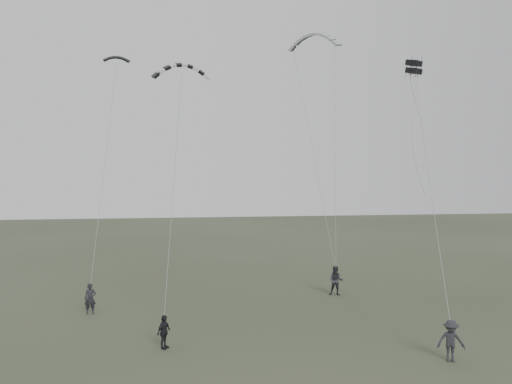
{
  "coord_description": "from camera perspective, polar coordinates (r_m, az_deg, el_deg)",
  "views": [
    {
      "loc": [
        -3.23,
        -23.05,
        7.94
      ],
      "look_at": [
        1.1,
        5.26,
        6.94
      ],
      "focal_mm": 35.0,
      "sensor_mm": 36.0,
      "label": 1
    }
  ],
  "objects": [
    {
      "name": "ground",
      "position": [
        24.59,
        -0.71,
        -16.84
      ],
      "size": [
        140.0,
        140.0,
        0.0
      ],
      "primitive_type": "plane",
      "color": "#333A27",
      "rests_on": "ground"
    },
    {
      "name": "flyer_left",
      "position": [
        30.53,
        -18.42,
        -11.49
      ],
      "size": [
        0.66,
        0.46,
        1.74
      ],
      "primitive_type": "imported",
      "rotation": [
        0.0,
        0.0,
        0.07
      ],
      "color": "black",
      "rests_on": "ground"
    },
    {
      "name": "flyer_right",
      "position": [
        33.69,
        9.14,
        -9.98
      ],
      "size": [
        1.14,
        1.03,
        1.93
      ],
      "primitive_type": "imported",
      "rotation": [
        0.0,
        0.0,
        -0.38
      ],
      "color": "#29282E",
      "rests_on": "ground"
    },
    {
      "name": "flyer_center",
      "position": [
        23.96,
        -10.49,
        -15.45
      ],
      "size": [
        0.81,
        0.96,
        1.54
      ],
      "primitive_type": "imported",
      "rotation": [
        0.0,
        0.0,
        0.98
      ],
      "color": "black",
      "rests_on": "ground"
    },
    {
      "name": "flyer_far",
      "position": [
        23.57,
        21.38,
        -15.56
      ],
      "size": [
        1.28,
        0.95,
        1.77
      ],
      "primitive_type": "imported",
      "rotation": [
        0.0,
        0.0,
        -0.28
      ],
      "color": "#242429",
      "rests_on": "ground"
    },
    {
      "name": "kite_dark_small",
      "position": [
        35.32,
        -15.66,
        14.6
      ],
      "size": [
        1.73,
        0.8,
        0.69
      ],
      "primitive_type": null,
      "rotation": [
        0.41,
        0.0,
        0.07
      ],
      "color": "black",
      "rests_on": "flyer_left"
    },
    {
      "name": "kite_pale_large",
      "position": [
        38.34,
        6.61,
        17.49
      ],
      "size": [
        3.99,
        3.35,
        1.81
      ],
      "primitive_type": null,
      "rotation": [
        0.3,
        0.0,
        -0.61
      ],
      "color": "#A3A5A8",
      "rests_on": "flyer_right"
    },
    {
      "name": "kite_striped",
      "position": [
        27.3,
        -8.51,
        14.17
      ],
      "size": [
        3.05,
        1.24,
        1.35
      ],
      "primitive_type": null,
      "rotation": [
        0.31,
        0.0,
        0.06
      ],
      "color": "black",
      "rests_on": "flyer_center"
    },
    {
      "name": "kite_box",
      "position": [
        30.78,
        17.59,
        13.45
      ],
      "size": [
        1.03,
        1.07,
        0.86
      ],
      "primitive_type": null,
      "rotation": [
        0.2,
        0.0,
        0.58
      ],
      "color": "black",
      "rests_on": "flyer_far"
    }
  ]
}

